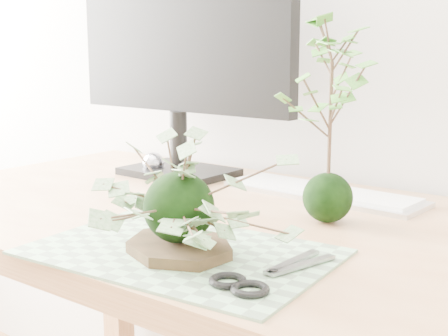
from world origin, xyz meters
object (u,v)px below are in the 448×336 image
Objects in this scene: maple_kokedama at (332,74)px; ivy_kokedama at (178,174)px; keyboard at (322,192)px; monitor at (180,40)px; desk at (300,280)px.

ivy_kokedama is at bearing -106.98° from maple_kokedama.
keyboard is (-0.01, 0.43, -0.11)m from ivy_kokedama.
monitor reaches higher than keyboard.
ivy_kokedama is (-0.07, -0.22, 0.20)m from desk.
monitor is (-0.36, 0.42, 0.18)m from ivy_kokedama.
ivy_kokedama is at bearing -84.98° from keyboard.
maple_kokedama is at bearing 71.98° from desk.
desk is at bearing -66.68° from keyboard.
monitor is at bearing 130.56° from ivy_kokedama.
monitor reaches higher than ivy_kokedama.
desk is 0.30m from ivy_kokedama.
keyboard is 0.69× the size of monitor.
monitor reaches higher than desk.
monitor is at bearing -175.39° from keyboard.
keyboard is at bearing 109.68° from desk.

